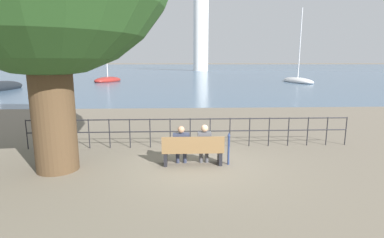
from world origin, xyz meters
TOP-DOWN VIEW (x-y plane):
  - ground_plane at (0.00, 0.00)m, footprint 1000.00×1000.00m
  - harbor_water at (0.00, 161.01)m, footprint 600.00×300.00m
  - park_bench at (0.00, -0.06)m, footprint 1.82×0.45m
  - seated_person_left at (-0.34, 0.01)m, footprint 0.49×0.35m
  - seated_person_right at (0.34, 0.02)m, footprint 0.39×0.35m
  - promenade_railing at (0.00, 1.86)m, footprint 11.45×0.04m
  - closed_umbrella at (1.06, -0.06)m, footprint 0.09×0.09m
  - sailboat_0 at (-11.04, 37.61)m, footprint 4.62×6.05m
  - sailboat_2 at (17.16, 34.88)m, footprint 3.09×8.35m
  - harbor_lighthouse at (7.13, 91.45)m, footprint 4.84×4.84m

SIDE VIEW (x-z plane):
  - ground_plane at x=0.00m, z-range 0.00..0.00m
  - harbor_water at x=0.00m, z-range 0.00..0.01m
  - sailboat_0 at x=-11.04m, z-range -3.73..4.23m
  - sailboat_2 at x=17.16m, z-range -5.14..5.64m
  - park_bench at x=0.00m, z-range -0.02..0.88m
  - closed_umbrella at x=1.06m, z-range 0.06..1.05m
  - seated_person_left at x=-0.34m, z-range 0.06..1.24m
  - seated_person_right at x=0.34m, z-range 0.06..1.28m
  - promenade_railing at x=0.00m, z-range 0.17..1.22m
  - harbor_lighthouse at x=7.13m, z-range -1.00..27.52m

